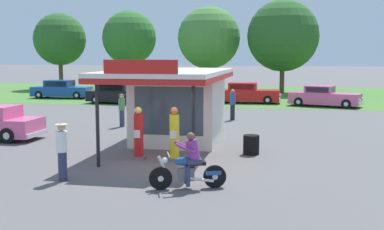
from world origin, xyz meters
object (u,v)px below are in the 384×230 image
object	(u,v)px
bystander_strolling_foreground	(122,109)
parked_car_back_row_centre	(61,90)
gas_pump_offside	(174,136)
parked_car_back_row_far_right	(120,94)
bystander_admiring_sedan	(233,104)
spare_tire_stack	(251,145)
gas_pump_nearside	(139,135)
parked_car_back_row_right	(324,97)
parked_car_back_row_centre_right	(244,94)
motorcycle_with_rider	(189,166)
bystander_leaning_by_kiosk	(62,150)

from	to	relation	value
bystander_strolling_foreground	parked_car_back_row_centre	bearing A→B (deg)	125.53
gas_pump_offside	parked_car_back_row_far_right	distance (m)	20.78
bystander_admiring_sedan	spare_tire_stack	world-z (taller)	bystander_admiring_sedan
bystander_strolling_foreground	gas_pump_nearside	bearing A→B (deg)	-66.48
spare_tire_stack	gas_pump_offside	bearing A→B (deg)	-147.78
parked_car_back_row_right	parked_car_back_row_far_right	size ratio (longest dim) A/B	0.99
parked_car_back_row_centre_right	parked_car_back_row_centre	bearing A→B (deg)	176.02
gas_pump_nearside	motorcycle_with_rider	bearing A→B (deg)	-53.76
parked_car_back_row_centre	parked_car_back_row_far_right	distance (m)	7.33
gas_pump_nearside	bystander_admiring_sedan	distance (m)	11.25
gas_pump_nearside	parked_car_back_row_centre_right	xyz separation A→B (m)	(1.85, 21.21, -0.14)
parked_car_back_row_far_right	spare_tire_stack	bearing A→B (deg)	-56.86
gas_pump_offside	parked_car_back_row_far_right	bearing A→B (deg)	114.78
parked_car_back_row_centre	parked_car_back_row_centre_right	world-z (taller)	parked_car_back_row_centre_right
parked_car_back_row_right	parked_car_back_row_centre_right	size ratio (longest dim) A/B	0.97
gas_pump_nearside	gas_pump_offside	size ratio (longest dim) A/B	0.99
parked_car_back_row_centre	bystander_strolling_foreground	world-z (taller)	bystander_strolling_foreground
gas_pump_nearside	motorcycle_with_rider	xyz separation A→B (m)	(2.54, -3.47, -0.20)
parked_car_back_row_right	bystander_strolling_foreground	size ratio (longest dim) A/B	3.15
gas_pump_nearside	parked_car_back_row_centre_right	size ratio (longest dim) A/B	0.34
bystander_leaning_by_kiosk	bystander_strolling_foreground	size ratio (longest dim) A/B	1.01
motorcycle_with_rider	bystander_admiring_sedan	size ratio (longest dim) A/B	1.18
parked_car_back_row_right	spare_tire_stack	xyz separation A→B (m)	(-3.82, -18.07, -0.32)
gas_pump_offside	bystander_leaning_by_kiosk	size ratio (longest dim) A/B	1.11
bystander_leaning_by_kiosk	bystander_admiring_sedan	size ratio (longest dim) A/B	0.97
motorcycle_with_rider	bystander_leaning_by_kiosk	size ratio (longest dim) A/B	1.21
gas_pump_offside	bystander_admiring_sedan	size ratio (longest dim) A/B	1.08
bystander_leaning_by_kiosk	spare_tire_stack	xyz separation A→B (m)	(5.15, 4.95, -0.56)
parked_car_back_row_right	parked_car_back_row_centre_right	distance (m)	6.03
parked_car_back_row_centre_right	gas_pump_offside	bearing A→B (deg)	-91.46
gas_pump_nearside	bystander_leaning_by_kiosk	bearing A→B (deg)	-111.10
gas_pump_nearside	gas_pump_offside	xyz separation A→B (m)	(1.30, 0.00, 0.01)
gas_pump_nearside	parked_car_back_row_far_right	distance (m)	20.27
parked_car_back_row_centre	spare_tire_stack	bearing A→B (deg)	-49.40
parked_car_back_row_centre_right	parked_car_back_row_right	bearing A→B (deg)	-14.70
bystander_admiring_sedan	parked_car_back_row_right	bearing A→B (deg)	57.04
bystander_strolling_foreground	bystander_admiring_sedan	xyz separation A→B (m)	(5.30, 3.68, 0.02)
parked_car_back_row_far_right	spare_tire_stack	xyz separation A→B (m)	(11.27, -17.26, -0.35)
parked_car_back_row_right	parked_car_back_row_centre_right	world-z (taller)	parked_car_back_row_centre_right
parked_car_back_row_far_right	bystander_leaning_by_kiosk	bearing A→B (deg)	-74.60
bystander_leaning_by_kiosk	parked_car_back_row_centre_right	bearing A→B (deg)	82.73
motorcycle_with_rider	parked_car_back_row_centre_right	world-z (taller)	motorcycle_with_rider
motorcycle_with_rider	bystander_strolling_foreground	bearing A→B (deg)	117.94
motorcycle_with_rider	parked_car_back_row_far_right	size ratio (longest dim) A/B	0.38
bystander_leaning_by_kiosk	gas_pump_offside	bearing A→B (deg)	52.18
bystander_strolling_foreground	motorcycle_with_rider	bearing A→B (deg)	-62.06
parked_car_back_row_centre	spare_tire_stack	xyz separation A→B (m)	(17.74, -20.70, -0.35)
motorcycle_with_rider	parked_car_back_row_centre_right	xyz separation A→B (m)	(-0.70, 24.68, 0.06)
gas_pump_offside	parked_car_back_row_right	size ratio (longest dim) A/B	0.35
parked_car_back_row_right	bystander_admiring_sedan	bearing A→B (deg)	-122.96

